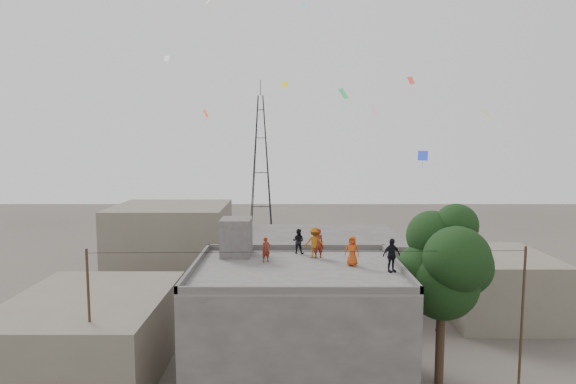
# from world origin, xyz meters

# --- Properties ---
(main_building) EXTENTS (10.00, 8.00, 6.10)m
(main_building) POSITION_xyz_m (0.00, 0.00, 3.05)
(main_building) COLOR #484643
(main_building) RESTS_ON ground
(parapet) EXTENTS (10.00, 8.00, 0.30)m
(parapet) POSITION_xyz_m (0.00, 0.00, 6.25)
(parapet) COLOR #484643
(parapet) RESTS_ON main_building
(stair_head_box) EXTENTS (1.60, 1.80, 2.00)m
(stair_head_box) POSITION_xyz_m (-3.20, 2.60, 7.10)
(stair_head_box) COLOR #484643
(stair_head_box) RESTS_ON main_building
(neighbor_west) EXTENTS (8.00, 10.00, 4.00)m
(neighbor_west) POSITION_xyz_m (-11.00, 2.00, 2.00)
(neighbor_west) COLOR #676051
(neighbor_west) RESTS_ON ground
(neighbor_north) EXTENTS (12.00, 9.00, 5.00)m
(neighbor_north) POSITION_xyz_m (2.00, 14.00, 2.50)
(neighbor_north) COLOR #484643
(neighbor_north) RESTS_ON ground
(neighbor_northwest) EXTENTS (9.00, 8.00, 7.00)m
(neighbor_northwest) POSITION_xyz_m (-10.00, 16.00, 3.50)
(neighbor_northwest) COLOR #676051
(neighbor_northwest) RESTS_ON ground
(neighbor_east) EXTENTS (7.00, 8.00, 4.40)m
(neighbor_east) POSITION_xyz_m (14.00, 10.00, 2.20)
(neighbor_east) COLOR #676051
(neighbor_east) RESTS_ON ground
(tree) EXTENTS (4.90, 4.60, 9.10)m
(tree) POSITION_xyz_m (7.37, 0.60, 6.10)
(tree) COLOR black
(tree) RESTS_ON ground
(utility_line) EXTENTS (20.12, 0.62, 7.40)m
(utility_line) POSITION_xyz_m (0.50, -1.25, 3.83)
(utility_line) COLOR black
(utility_line) RESTS_ON ground
(transmission_tower) EXTENTS (2.97, 2.97, 20.01)m
(transmission_tower) POSITION_xyz_m (-4.00, 40.00, 9.07)
(transmission_tower) COLOR black
(transmission_tower) RESTS_ON ground
(person_red_adult) EXTENTS (0.64, 0.49, 1.56)m
(person_red_adult) POSITION_xyz_m (1.13, 2.06, 6.88)
(person_red_adult) COLOR maroon
(person_red_adult) RESTS_ON main_building
(person_orange_child) EXTENTS (0.84, 0.69, 1.48)m
(person_orange_child) POSITION_xyz_m (2.72, 0.46, 6.84)
(person_orange_child) COLOR #BE4415
(person_orange_child) RESTS_ON main_building
(person_dark_child) EXTENTS (0.80, 0.71, 1.36)m
(person_dark_child) POSITION_xyz_m (0.12, 3.07, 6.78)
(person_dark_child) COLOR black
(person_dark_child) RESTS_ON main_building
(person_dark_adult) EXTENTS (1.01, 0.72, 1.59)m
(person_dark_adult) POSITION_xyz_m (4.40, -0.67, 6.90)
(person_dark_adult) COLOR black
(person_dark_adult) RESTS_ON main_building
(person_orange_adult) EXTENTS (1.07, 0.63, 1.63)m
(person_orange_adult) POSITION_xyz_m (0.94, 2.11, 6.92)
(person_orange_adult) COLOR #995711
(person_orange_adult) RESTS_ON main_building
(person_red_child) EXTENTS (0.55, 0.48, 1.27)m
(person_red_child) POSITION_xyz_m (-1.55, 1.19, 6.74)
(person_red_child) COLOR maroon
(person_red_child) RESTS_ON main_building
(kites) EXTENTS (18.79, 18.37, 12.08)m
(kites) POSITION_xyz_m (0.92, 6.15, 16.64)
(kites) COLOR #FF3C1A
(kites) RESTS_ON ground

